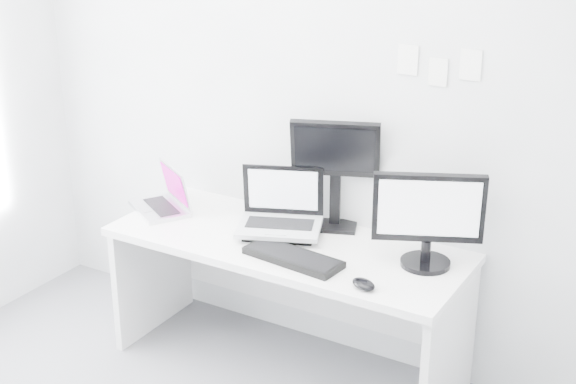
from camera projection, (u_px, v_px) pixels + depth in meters
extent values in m
plane|color=silver|center=(322.00, 103.00, 4.15)|extent=(3.60, 0.00, 3.60)
cube|color=white|center=(287.00, 306.00, 4.23)|extent=(1.80, 0.70, 0.73)
cube|color=silver|center=(158.00, 188.00, 4.41)|extent=(0.42, 0.40, 0.26)
cube|color=black|center=(264.00, 195.00, 4.43)|extent=(0.11, 0.11, 0.17)
cube|color=silver|center=(279.00, 204.00, 4.09)|extent=(0.50, 0.45, 0.34)
cube|color=black|center=(335.00, 173.00, 4.13)|extent=(0.47, 0.31, 0.60)
cube|color=black|center=(428.00, 219.00, 3.76)|extent=(0.56, 0.43, 0.46)
cube|color=black|center=(293.00, 258.00, 3.88)|extent=(0.50, 0.23, 0.03)
ellipsoid|color=black|center=(364.00, 284.00, 3.62)|extent=(0.14, 0.12, 0.04)
cube|color=white|center=(408.00, 60.00, 3.83)|extent=(0.10, 0.00, 0.14)
cube|color=white|center=(438.00, 72.00, 3.78)|extent=(0.09, 0.00, 0.13)
cube|color=white|center=(471.00, 65.00, 3.69)|extent=(0.10, 0.00, 0.14)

